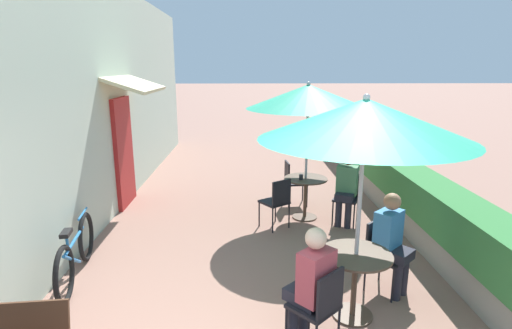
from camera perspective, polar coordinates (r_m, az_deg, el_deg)
cafe_facade_wall at (r=8.46m, az=-19.02°, el=9.20°), size 0.98×11.52×4.20m
planter_hedge at (r=8.80m, az=16.96°, el=-0.75°), size 0.60×10.52×1.01m
patio_table_near at (r=4.55m, az=13.97°, el=-14.60°), size 0.76×0.76×0.74m
patio_umbrella_near at (r=4.04m, az=15.33°, el=6.22°), size 2.11×2.11×2.42m
cafe_chair_near_left at (r=5.16m, az=17.57°, el=-11.53°), size 0.57×0.57×0.87m
seated_patron_near_left at (r=5.05m, az=18.84°, el=-10.10°), size 0.51×0.51×1.25m
cafe_chair_near_right at (r=4.00m, az=9.13°, el=-18.98°), size 0.57×0.57×0.87m
seated_patron_near_right at (r=3.97m, az=7.88°, el=-16.35°), size 0.51×0.51×1.25m
patio_table_mid at (r=7.18m, az=7.06°, el=-3.53°), size 0.76×0.76×0.74m
patio_umbrella_mid at (r=6.87m, az=7.47°, el=9.58°), size 2.11×2.11×2.42m
cafe_chair_mid_left at (r=7.11m, az=12.85°, el=-4.12°), size 0.53×0.53×0.87m
seated_patron_mid_left at (r=6.95m, az=12.76°, el=-3.06°), size 0.46×0.50×1.25m
cafe_chair_mid_right at (r=7.84m, az=5.23°, el=-2.12°), size 0.44×0.44×0.87m
cafe_chair_mid_back at (r=6.66m, az=3.05°, el=-5.00°), size 0.56×0.56×0.87m
coffee_cup_mid at (r=7.00m, az=6.45°, el=-1.79°), size 0.07×0.07×0.09m
bicycle_leaning at (r=5.69m, az=-24.33°, el=-11.43°), size 0.32×1.74×0.78m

